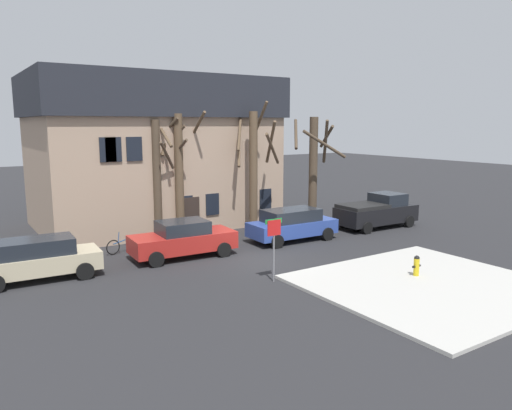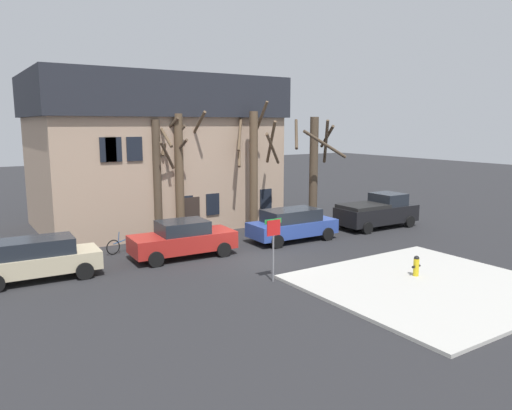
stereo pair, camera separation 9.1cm
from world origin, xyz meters
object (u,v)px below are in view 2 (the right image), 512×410
(car_beige_wagon, at_px, (37,258))
(tree_bare_far, at_px, (254,166))
(car_blue_wagon, at_px, (292,224))
(tree_bare_end, at_px, (314,165))
(pickup_truck_black, at_px, (377,211))
(tree_bare_near, at_px, (159,175))
(tree_bare_mid, at_px, (178,169))
(street_sign_pole, at_px, (273,238))
(building_main, at_px, (154,151))
(bicycle_leaning, at_px, (123,245))
(car_red_sedan, at_px, (183,239))
(fire_hydrant, at_px, (416,265))

(car_beige_wagon, bearing_deg, tree_bare_far, 13.37)
(tree_bare_far, distance_m, car_blue_wagon, 4.17)
(tree_bare_end, bearing_deg, pickup_truck_black, -56.93)
(tree_bare_near, height_order, car_blue_wagon, tree_bare_near)
(tree_bare_end, height_order, car_blue_wagon, tree_bare_end)
(car_blue_wagon, bearing_deg, tree_bare_end, 38.16)
(tree_bare_near, bearing_deg, pickup_truck_black, -19.02)
(tree_bare_mid, xyz_separation_m, street_sign_pole, (-0.09, -8.94, -1.92))
(car_blue_wagon, bearing_deg, building_main, 117.07)
(tree_bare_far, bearing_deg, pickup_truck_black, -25.30)
(building_main, relative_size, bicycle_leaning, 8.10)
(tree_bare_mid, height_order, tree_bare_end, tree_bare_mid)
(tree_bare_end, bearing_deg, building_main, 148.52)
(tree_bare_far, distance_m, car_red_sedan, 7.01)
(building_main, bearing_deg, tree_bare_mid, -94.43)
(street_sign_pole, bearing_deg, tree_bare_mid, 89.42)
(car_red_sedan, bearing_deg, bicycle_leaning, 132.73)
(tree_bare_near, relative_size, tree_bare_end, 0.99)
(building_main, xyz_separation_m, tree_bare_mid, (-0.34, -4.36, -0.78))
(tree_bare_far, height_order, car_blue_wagon, tree_bare_far)
(car_beige_wagon, relative_size, bicycle_leaning, 2.75)
(street_sign_pole, relative_size, bicycle_leaning, 1.45)
(car_red_sedan, distance_m, bicycle_leaning, 3.11)
(tree_bare_near, xyz_separation_m, tree_bare_end, (9.71, -0.81, 0.15))
(tree_bare_end, relative_size, car_blue_wagon, 1.37)
(car_blue_wagon, xyz_separation_m, pickup_truck_black, (6.21, -0.07, 0.08))
(car_beige_wagon, relative_size, fire_hydrant, 5.74)
(tree_bare_mid, xyz_separation_m, car_beige_wagon, (-7.69, -3.73, -2.80))
(building_main, bearing_deg, street_sign_pole, -91.84)
(building_main, distance_m, bicycle_leaning, 8.16)
(car_red_sedan, xyz_separation_m, bicycle_leaning, (-2.09, 2.26, -0.48))
(tree_bare_mid, height_order, street_sign_pole, tree_bare_mid)
(car_red_sedan, bearing_deg, car_blue_wagon, -1.67)
(tree_bare_mid, xyz_separation_m, car_blue_wagon, (4.58, -3.95, -2.79))
(tree_bare_near, xyz_separation_m, pickup_truck_black, (11.84, -4.08, -2.45))
(car_beige_wagon, relative_size, car_red_sedan, 0.97)
(car_blue_wagon, distance_m, bicycle_leaning, 8.56)
(tree_bare_far, xyz_separation_m, bicycle_leaning, (-7.82, -0.61, -3.33))
(tree_bare_far, distance_m, tree_bare_end, 4.46)
(tree_bare_end, xyz_separation_m, street_sign_pole, (-8.75, -8.20, -1.81))
(building_main, relative_size, car_beige_wagon, 2.94)
(pickup_truck_black, distance_m, bicycle_leaning, 14.63)
(tree_bare_mid, xyz_separation_m, tree_bare_far, (4.21, -0.90, 0.03))
(building_main, bearing_deg, pickup_truck_black, -38.68)
(car_red_sedan, height_order, car_blue_wagon, car_red_sedan)
(building_main, distance_m, pickup_truck_black, 13.84)
(building_main, relative_size, fire_hydrant, 16.89)
(building_main, relative_size, tree_bare_far, 1.89)
(tree_bare_end, relative_size, bicycle_leaning, 3.79)
(tree_bare_end, xyz_separation_m, fire_hydrant, (-3.82, -10.95, -3.01))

